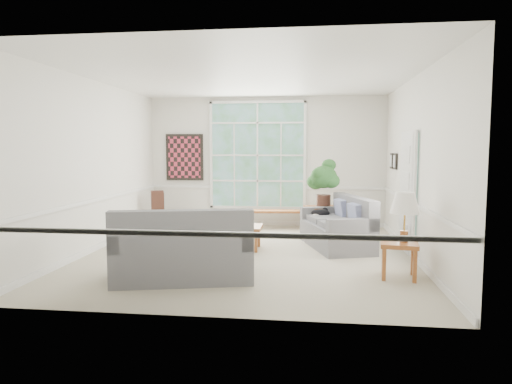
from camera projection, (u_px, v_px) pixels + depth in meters
floor at (249, 254)px, 7.85m from camera, size 5.50×6.00×0.01m
ceiling at (249, 76)px, 7.57m from camera, size 5.50×6.00×0.02m
wall_back at (266, 162)px, 10.68m from camera, size 5.50×0.02×3.00m
wall_front at (210, 178)px, 4.75m from camera, size 5.50×0.02×3.00m
wall_left at (95, 166)px, 8.04m from camera, size 0.02×6.00×3.00m
wall_right at (417, 167)px, 7.38m from camera, size 0.02×6.00×3.00m
window_back at (257, 155)px, 10.65m from camera, size 2.30×0.08×2.40m
entry_door at (406, 192)px, 8.02m from camera, size 0.08×0.90×2.10m
door_sidelight at (414, 189)px, 7.39m from camera, size 0.08×0.26×1.90m
wall_art at (185, 157)px, 10.85m from camera, size 0.90×0.06×1.10m
wall_frame_near at (395, 161)px, 9.11m from camera, size 0.04×0.26×0.32m
wall_frame_far at (391, 161)px, 9.51m from camera, size 0.04×0.26×0.32m
loveseat_right at (336, 222)px, 8.32m from camera, size 1.35×1.91×0.93m
loveseat_front at (183, 243)px, 6.31m from camera, size 2.04×1.36×1.01m
coffee_table at (230, 237)px, 8.22m from camera, size 1.15×0.64×0.43m
pewter_bowl at (226, 223)px, 8.18m from camera, size 0.38×0.38×0.08m
window_bench at (272, 219)px, 10.43m from camera, size 1.72×0.48×0.40m
end_table at (323, 222)px, 9.35m from camera, size 0.81×0.81×0.62m
houseplant at (324, 183)px, 9.23m from camera, size 0.66×0.66×0.99m
side_table at (399, 260)px, 6.36m from camera, size 0.57×0.57×0.51m
table_lamp at (405, 217)px, 6.31m from camera, size 0.41×0.41×0.69m
pet_bed at (178, 227)px, 10.16m from camera, size 0.58×0.58×0.14m
floor_speaker at (158, 210)px, 10.28m from camera, size 0.33×0.30×0.86m
cat at (321, 213)px, 8.89m from camera, size 0.39×0.30×0.17m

